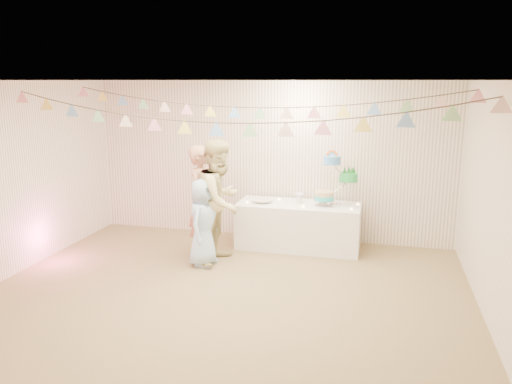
% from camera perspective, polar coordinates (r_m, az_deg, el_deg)
% --- Properties ---
extents(floor, '(6.00, 6.00, 0.00)m').
position_cam_1_polar(floor, '(6.32, -3.61, -11.70)').
color(floor, olive).
rests_on(floor, ground).
extents(ceiling, '(6.00, 6.00, 0.00)m').
position_cam_1_polar(ceiling, '(5.76, -3.97, 12.61)').
color(ceiling, white).
rests_on(ceiling, ground).
extents(back_wall, '(6.00, 6.00, 0.00)m').
position_cam_1_polar(back_wall, '(8.27, 1.53, 3.58)').
color(back_wall, white).
rests_on(back_wall, ground).
extents(front_wall, '(6.00, 6.00, 0.00)m').
position_cam_1_polar(front_wall, '(3.70, -15.84, -8.41)').
color(front_wall, white).
rests_on(front_wall, ground).
extents(left_wall, '(5.00, 5.00, 0.00)m').
position_cam_1_polar(left_wall, '(7.38, -26.54, 1.15)').
color(left_wall, white).
rests_on(left_wall, ground).
extents(right_wall, '(5.00, 5.00, 0.00)m').
position_cam_1_polar(right_wall, '(5.76, 25.97, -1.71)').
color(right_wall, white).
rests_on(right_wall, ground).
extents(table, '(1.91, 0.76, 0.72)m').
position_cam_1_polar(table, '(7.92, 4.87, -3.86)').
color(table, white).
rests_on(table, floor).
extents(cake_stand, '(0.71, 0.42, 0.79)m').
position_cam_1_polar(cake_stand, '(7.72, 9.08, 1.62)').
color(cake_stand, silver).
rests_on(cake_stand, table).
extents(cake_bottom, '(0.31, 0.31, 0.15)m').
position_cam_1_polar(cake_bottom, '(7.74, 7.85, -0.67)').
color(cake_bottom, '#2BCACB').
rests_on(cake_bottom, cake_stand).
extents(cake_middle, '(0.27, 0.27, 0.22)m').
position_cam_1_polar(cake_middle, '(7.80, 10.44, 1.37)').
color(cake_middle, green).
rests_on(cake_middle, cake_stand).
extents(cake_top_tier, '(0.25, 0.25, 0.19)m').
position_cam_1_polar(cake_top_tier, '(7.65, 8.67, 3.28)').
color(cake_top_tier, '#458DDA').
rests_on(cake_top_tier, cake_stand).
extents(platter, '(0.32, 0.32, 0.02)m').
position_cam_1_polar(platter, '(7.88, 0.75, -0.89)').
color(platter, white).
rests_on(platter, table).
extents(posy, '(0.15, 0.15, 0.18)m').
position_cam_1_polar(posy, '(7.85, 4.93, -0.40)').
color(posy, white).
rests_on(posy, table).
extents(person_adult_a, '(0.48, 0.66, 1.67)m').
position_cam_1_polar(person_adult_a, '(7.52, -6.08, -1.00)').
color(person_adult_a, tan).
rests_on(person_adult_a, floor).
extents(person_adult_b, '(0.85, 1.00, 1.80)m').
position_cam_1_polar(person_adult_b, '(7.21, -4.14, -1.05)').
color(person_adult_b, '#D0BF80').
rests_on(person_adult_b, floor).
extents(person_child, '(0.45, 0.64, 1.26)m').
position_cam_1_polar(person_child, '(7.14, -6.09, -3.47)').
color(person_child, '#A6CAEC').
rests_on(person_child, floor).
extents(bunting_back, '(5.60, 1.10, 0.40)m').
position_cam_1_polar(bunting_back, '(6.82, -1.03, 10.53)').
color(bunting_back, pink).
rests_on(bunting_back, ceiling).
extents(bunting_front, '(5.60, 0.90, 0.36)m').
position_cam_1_polar(bunting_front, '(5.57, -4.57, 9.72)').
color(bunting_front, '#72A5E5').
rests_on(bunting_front, ceiling).
extents(tealight_0, '(0.04, 0.04, 0.03)m').
position_cam_1_polar(tealight_0, '(7.84, -1.03, -1.16)').
color(tealight_0, '#FFD88C').
rests_on(tealight_0, table).
extents(tealight_1, '(0.04, 0.04, 0.03)m').
position_cam_1_polar(tealight_1, '(8.06, 2.68, -0.80)').
color(tealight_1, '#FFD88C').
rests_on(tealight_1, table).
extents(tealight_2, '(0.04, 0.04, 0.03)m').
position_cam_1_polar(tealight_2, '(7.60, 5.40, -1.67)').
color(tealight_2, '#FFD88C').
rests_on(tealight_2, table).
extents(tealight_3, '(0.04, 0.04, 0.03)m').
position_cam_1_polar(tealight_3, '(7.99, 7.66, -1.01)').
color(tealight_3, '#FFD88C').
rests_on(tealight_3, table).
extents(tealight_4, '(0.04, 0.04, 0.03)m').
position_cam_1_polar(tealight_4, '(7.57, 10.84, -1.90)').
color(tealight_4, '#FFD88C').
rests_on(tealight_4, table).
extents(tealight_5, '(0.04, 0.04, 0.03)m').
position_cam_1_polar(tealight_5, '(7.88, 11.57, -1.35)').
color(tealight_5, '#FFD88C').
rests_on(tealight_5, table).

